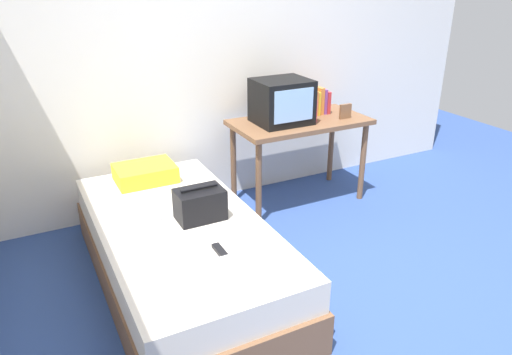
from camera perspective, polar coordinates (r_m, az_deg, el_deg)
ground_plane at (r=3.10m, az=12.15°, el=-15.62°), size 8.00×8.00×0.00m
wall_back at (r=4.18m, az=-4.03°, el=14.76°), size 5.20×0.10×2.60m
bed at (r=3.22m, az=-8.84°, el=-8.79°), size 1.00×2.00×0.46m
desk at (r=4.17m, az=5.17°, el=5.54°), size 1.16×0.60×0.75m
tv at (r=4.00m, az=3.06°, el=8.97°), size 0.44×0.39×0.36m
water_bottle at (r=4.07m, az=6.67°, el=7.79°), size 0.08×0.08×0.18m
book_row at (r=4.31m, az=7.09°, el=8.89°), size 0.21×0.17×0.24m
picture_frame at (r=4.21m, az=10.51°, el=7.69°), size 0.11×0.02×0.13m
pillow at (r=3.70m, az=-12.97°, el=0.51°), size 0.43×0.33×0.12m
handbag at (r=3.07m, az=-6.63°, el=-3.16°), size 0.30×0.20×0.22m
magazine at (r=2.82m, az=-9.94°, el=-8.21°), size 0.21×0.29×0.01m
remote_dark at (r=2.74m, az=-4.24°, el=-8.67°), size 0.04×0.16×0.02m
remote_silver at (r=3.17m, az=-11.76°, el=-4.39°), size 0.04×0.14×0.02m
folded_towel at (r=2.53m, az=-3.72°, el=-11.26°), size 0.28×0.22×0.06m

